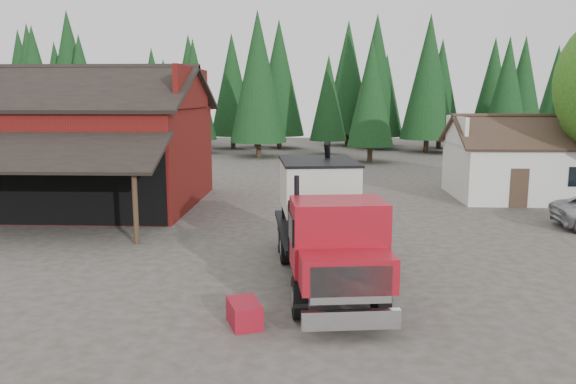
{
  "coord_description": "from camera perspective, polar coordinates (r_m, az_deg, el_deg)",
  "views": [
    {
      "loc": [
        1.08,
        -18.4,
        5.51
      ],
      "look_at": [
        0.11,
        3.58,
        1.8
      ],
      "focal_mm": 35.0,
      "sensor_mm": 36.0,
      "label": 1
    }
  ],
  "objects": [
    {
      "name": "feed_truck",
      "position": [
        16.97,
        3.72,
        -2.71
      ],
      "size": [
        3.46,
        9.25,
        4.07
      ],
      "rotation": [
        0.0,
        0.0,
        0.12
      ],
      "color": "black",
      "rests_on": "ground"
    },
    {
      "name": "near_pine_a",
      "position": [
        51.83,
        -24.28,
        9.72
      ],
      "size": [
        4.4,
        4.4,
        11.4
      ],
      "color": "#382619",
      "rests_on": "ground"
    },
    {
      "name": "conifer_backdrop",
      "position": [
        60.66,
        1.51,
        4.36
      ],
      "size": [
        76.0,
        16.0,
        16.0
      ],
      "primitive_type": null,
      "color": "black",
      "rests_on": "ground"
    },
    {
      "name": "red_barn",
      "position": [
        30.9,
        -20.54,
        3.73
      ],
      "size": [
        12.8,
        13.63,
        7.18
      ],
      "color": "maroon",
      "rests_on": "ground"
    },
    {
      "name": "ground",
      "position": [
        19.23,
        -0.79,
        -7.07
      ],
      "size": [
        120.0,
        120.0,
        0.0
      ],
      "primitive_type": "plane",
      "color": "#423A33",
      "rests_on": "ground"
    },
    {
      "name": "farmhouse",
      "position": [
        33.8,
        23.18,
        2.27
      ],
      "size": [
        8.6,
        6.42,
        4.65
      ],
      "color": "silver",
      "rests_on": "ground"
    },
    {
      "name": "near_pine_b",
      "position": [
        48.65,
        8.46,
        9.92
      ],
      "size": [
        3.96,
        3.96,
        10.4
      ],
      "color": "#382619",
      "rests_on": "ground"
    },
    {
      "name": "equip_box",
      "position": [
        14.08,
        -4.46,
        -12.17
      ],
      "size": [
        1.03,
        1.27,
        0.6
      ],
      "primitive_type": "cube",
      "rotation": [
        0.0,
        0.0,
        0.35
      ],
      "color": "maroon",
      "rests_on": "ground"
    },
    {
      "name": "near_pine_d",
      "position": [
        52.68,
        -3.07,
        11.61
      ],
      "size": [
        5.28,
        5.28,
        13.4
      ],
      "color": "#382619",
      "rests_on": "ground"
    }
  ]
}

